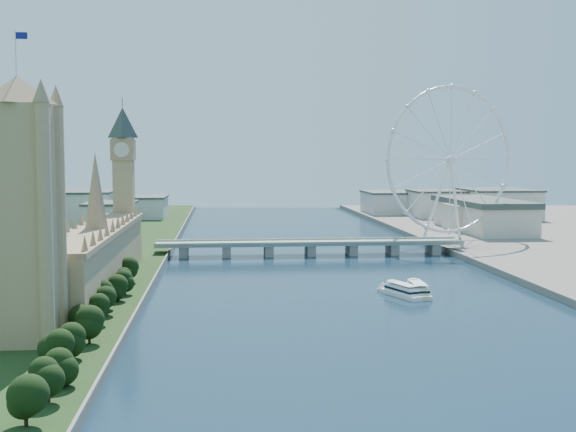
{
  "coord_description": "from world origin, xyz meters",
  "views": [
    {
      "loc": [
        -63.09,
        -210.29,
        70.52
      ],
      "look_at": [
        -24.32,
        210.0,
        35.72
      ],
      "focal_mm": 45.0,
      "sensor_mm": 36.0,
      "label": 1
    }
  ],
  "objects": [
    {
      "name": "tour_boat_near",
      "position": [
        35.88,
        144.44,
        0.0
      ],
      "size": [
        9.79,
        33.2,
        7.29
      ],
      "primitive_type": null,
      "rotation": [
        0.0,
        0.0,
        -0.04
      ],
      "color": "beige",
      "rests_on": "ground"
    },
    {
      "name": "victoria_tower",
      "position": [
        -135.0,
        55.0,
        54.49
      ],
      "size": [
        28.16,
        28.16,
        112.0
      ],
      "color": "tan",
      "rests_on": "ground"
    },
    {
      "name": "big_ben",
      "position": [
        -128.0,
        278.0,
        66.57
      ],
      "size": [
        20.02,
        20.02,
        110.0
      ],
      "color": "tan",
      "rests_on": "ground"
    },
    {
      "name": "city_skyline",
      "position": [
        39.22,
        560.08,
        16.96
      ],
      "size": [
        505.0,
        280.0,
        32.0
      ],
      "color": "beige",
      "rests_on": "ground"
    },
    {
      "name": "tree_row",
      "position": [
        -113.0,
        74.0,
        8.91
      ],
      "size": [
        9.4,
        217.4,
        21.22
      ],
      "color": "black",
      "rests_on": "ground"
    },
    {
      "name": "tour_boat_far",
      "position": [
        27.45,
        142.5,
        0.0
      ],
      "size": [
        19.12,
        33.1,
        7.15
      ],
      "primitive_type": null,
      "rotation": [
        0.0,
        0.0,
        0.36
      ],
      "color": "white",
      "rests_on": "ground"
    },
    {
      "name": "ground",
      "position": [
        0.0,
        0.0,
        0.0
      ],
      "size": [
        2000.0,
        2000.0,
        0.0
      ],
      "primitive_type": "plane",
      "color": "#1B394E",
      "rests_on": "ground"
    },
    {
      "name": "westminster_bridge",
      "position": [
        0.0,
        300.0,
        6.63
      ],
      "size": [
        220.0,
        22.0,
        9.5
      ],
      "color": "gray",
      "rests_on": "ground"
    },
    {
      "name": "county_hall",
      "position": [
        175.0,
        430.0,
        0.0
      ],
      "size": [
        54.0,
        144.0,
        35.0
      ],
      "primitive_type": null,
      "color": "beige",
      "rests_on": "ground"
    },
    {
      "name": "london_eye",
      "position": [
        119.98,
        355.08,
        67.52
      ],
      "size": [
        113.6,
        39.12,
        124.3
      ],
      "color": "silver",
      "rests_on": "ground"
    },
    {
      "name": "parliament_range",
      "position": [
        -128.0,
        170.0,
        18.48
      ],
      "size": [
        24.0,
        200.0,
        70.0
      ],
      "color": "tan",
      "rests_on": "ground"
    }
  ]
}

